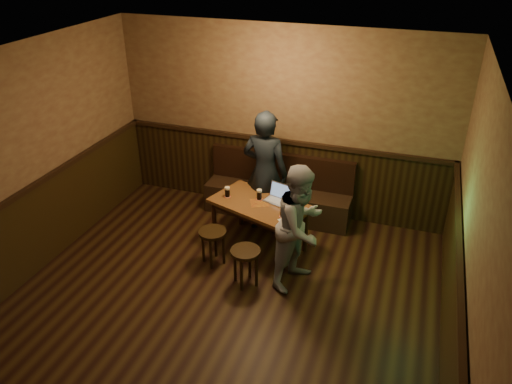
{
  "coord_description": "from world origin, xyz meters",
  "views": [
    {
      "loc": [
        1.88,
        -3.63,
        3.95
      ],
      "look_at": [
        0.03,
        1.74,
        0.89
      ],
      "focal_mm": 35.0,
      "sensor_mm": 36.0,
      "label": 1
    }
  ],
  "objects_px": {
    "stool_left": "(213,237)",
    "pint_mid": "(259,194)",
    "pub_table": "(259,209)",
    "stool_right": "(246,257)",
    "person_suit": "(265,173)",
    "pint_right": "(283,211)",
    "laptop": "(278,196)",
    "person_grey": "(301,227)",
    "pint_left": "(227,192)",
    "bench": "(278,196)"
  },
  "relations": [
    {
      "from": "stool_left",
      "to": "person_suit",
      "type": "bearing_deg",
      "value": 70.11
    },
    {
      "from": "pint_mid",
      "to": "person_grey",
      "type": "xyz_separation_m",
      "value": [
        0.74,
        -0.66,
        0.03
      ]
    },
    {
      "from": "pub_table",
      "to": "person_suit",
      "type": "height_order",
      "value": "person_suit"
    },
    {
      "from": "stool_left",
      "to": "person_grey",
      "type": "relative_size",
      "value": 0.31
    },
    {
      "from": "bench",
      "to": "pub_table",
      "type": "relative_size",
      "value": 1.53
    },
    {
      "from": "stool_left",
      "to": "pint_mid",
      "type": "height_order",
      "value": "pint_mid"
    },
    {
      "from": "pint_right",
      "to": "laptop",
      "type": "height_order",
      "value": "laptop"
    },
    {
      "from": "pub_table",
      "to": "pint_mid",
      "type": "distance_m",
      "value": 0.19
    },
    {
      "from": "stool_left",
      "to": "pint_mid",
      "type": "relative_size",
      "value": 3.29
    },
    {
      "from": "stool_left",
      "to": "pint_right",
      "type": "distance_m",
      "value": 0.97
    },
    {
      "from": "pint_mid",
      "to": "pint_right",
      "type": "distance_m",
      "value": 0.54
    },
    {
      "from": "stool_left",
      "to": "stool_right",
      "type": "relative_size",
      "value": 0.98
    },
    {
      "from": "pint_left",
      "to": "person_grey",
      "type": "height_order",
      "value": "person_grey"
    },
    {
      "from": "stool_right",
      "to": "person_suit",
      "type": "height_order",
      "value": "person_suit"
    },
    {
      "from": "pint_left",
      "to": "pint_mid",
      "type": "distance_m",
      "value": 0.44
    },
    {
      "from": "bench",
      "to": "stool_right",
      "type": "relative_size",
      "value": 4.43
    },
    {
      "from": "person_grey",
      "to": "pint_mid",
      "type": "bearing_deg",
      "value": 68.6
    },
    {
      "from": "stool_left",
      "to": "pint_right",
      "type": "xyz_separation_m",
      "value": [
        0.84,
        0.32,
        0.37
      ]
    },
    {
      "from": "pub_table",
      "to": "person_suit",
      "type": "distance_m",
      "value": 0.56
    },
    {
      "from": "bench",
      "to": "stool_left",
      "type": "distance_m",
      "value": 1.53
    },
    {
      "from": "pint_right",
      "to": "person_suit",
      "type": "relative_size",
      "value": 0.09
    },
    {
      "from": "person_suit",
      "to": "person_grey",
      "type": "height_order",
      "value": "person_suit"
    },
    {
      "from": "person_suit",
      "to": "pint_right",
      "type": "bearing_deg",
      "value": 127.68
    },
    {
      "from": "pub_table",
      "to": "stool_right",
      "type": "relative_size",
      "value": 2.89
    },
    {
      "from": "person_grey",
      "to": "pint_left",
      "type": "bearing_deg",
      "value": 83.6
    },
    {
      "from": "laptop",
      "to": "person_grey",
      "type": "distance_m",
      "value": 0.87
    },
    {
      "from": "pint_mid",
      "to": "laptop",
      "type": "height_order",
      "value": "laptop"
    },
    {
      "from": "bench",
      "to": "person_grey",
      "type": "height_order",
      "value": "person_grey"
    },
    {
      "from": "bench",
      "to": "pint_mid",
      "type": "xyz_separation_m",
      "value": [
        -0.03,
        -0.81,
        0.44
      ]
    },
    {
      "from": "pint_right",
      "to": "pint_left",
      "type": "bearing_deg",
      "value": 163.1
    },
    {
      "from": "pint_right",
      "to": "laptop",
      "type": "xyz_separation_m",
      "value": [
        -0.18,
        0.39,
        -0.02
      ]
    },
    {
      "from": "pint_mid",
      "to": "pint_right",
      "type": "relative_size",
      "value": 0.95
    },
    {
      "from": "stool_left",
      "to": "person_suit",
      "type": "distance_m",
      "value": 1.21
    },
    {
      "from": "pub_table",
      "to": "pint_right",
      "type": "relative_size",
      "value": 9.21
    },
    {
      "from": "pint_mid",
      "to": "person_suit",
      "type": "distance_m",
      "value": 0.4
    },
    {
      "from": "pint_left",
      "to": "pint_right",
      "type": "height_order",
      "value": "pint_right"
    },
    {
      "from": "bench",
      "to": "pint_mid",
      "type": "distance_m",
      "value": 0.92
    },
    {
      "from": "stool_right",
      "to": "pint_left",
      "type": "xyz_separation_m",
      "value": [
        -0.57,
        0.86,
        0.36
      ]
    },
    {
      "from": "pint_right",
      "to": "person_suit",
      "type": "xyz_separation_m",
      "value": [
        -0.47,
        0.7,
        0.14
      ]
    },
    {
      "from": "pint_mid",
      "to": "laptop",
      "type": "distance_m",
      "value": 0.25
    },
    {
      "from": "pint_left",
      "to": "stool_right",
      "type": "bearing_deg",
      "value": -56.4
    },
    {
      "from": "pint_left",
      "to": "laptop",
      "type": "bearing_deg",
      "value": 10.64
    },
    {
      "from": "pint_left",
      "to": "person_grey",
      "type": "xyz_separation_m",
      "value": [
        1.17,
        -0.59,
        0.04
      ]
    },
    {
      "from": "bench",
      "to": "pint_mid",
      "type": "relative_size",
      "value": 14.86
    },
    {
      "from": "person_grey",
      "to": "pub_table",
      "type": "bearing_deg",
      "value": 71.62
    },
    {
      "from": "pint_right",
      "to": "person_grey",
      "type": "xyz_separation_m",
      "value": [
        0.31,
        -0.33,
        0.03
      ]
    },
    {
      "from": "pint_left",
      "to": "person_grey",
      "type": "bearing_deg",
      "value": -26.58
    },
    {
      "from": "pint_right",
      "to": "pint_mid",
      "type": "bearing_deg",
      "value": 142.22
    },
    {
      "from": "pint_right",
      "to": "laptop",
      "type": "relative_size",
      "value": 0.42
    },
    {
      "from": "person_suit",
      "to": "pint_left",
      "type": "bearing_deg",
      "value": 52.19
    }
  ]
}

